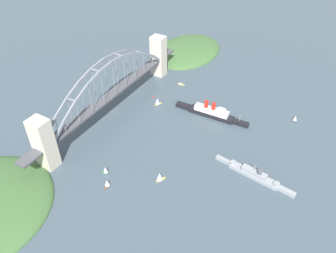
# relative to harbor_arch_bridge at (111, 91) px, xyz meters

# --- Properties ---
(ground_plane) EXTENTS (1400.00, 1400.00, 0.00)m
(ground_plane) POSITION_rel_harbor_arch_bridge_xyz_m (0.00, -0.00, -30.23)
(ground_plane) COLOR #3D4C56
(harbor_arch_bridge) EXTENTS (281.64, 19.17, 72.87)m
(harbor_arch_bridge) POSITION_rel_harbor_arch_bridge_xyz_m (0.00, 0.00, 0.00)
(harbor_arch_bridge) COLOR beige
(harbor_arch_bridge) RESTS_ON ground
(headland_west_shore) EXTENTS (136.49, 97.61, 22.33)m
(headland_west_shore) POSITION_rel_harbor_arch_bridge_xyz_m (-197.19, 0.95, -30.23)
(headland_west_shore) COLOR #3D6033
(headland_west_shore) RESTS_ON ground
(ocean_liner) EXTENTS (13.47, 95.87, 20.06)m
(ocean_liner) POSITION_rel_harbor_arch_bridge_xyz_m (-53.74, 109.82, -24.82)
(ocean_liner) COLOR black
(ocean_liner) RESTS_ON ground
(naval_cruiser) EXTENTS (15.85, 86.99, 17.80)m
(naval_cruiser) POSITION_rel_harbor_arch_bridge_xyz_m (17.12, 190.34, -27.03)
(naval_cruiser) COLOR gray
(naval_cruiser) RESTS_ON ground
(seaplane_taxiing_near_bridge) EXTENTS (9.18, 11.06, 5.13)m
(seaplane_taxiing_near_bridge) POSITION_rel_harbor_arch_bridge_xyz_m (23.71, -27.09, -27.98)
(seaplane_taxiing_near_bridge) COLOR #B7B7B2
(seaplane_taxiing_near_bridge) RESTS_ON ground
(small_boat_0) EXTENTS (8.34, 5.71, 8.37)m
(small_boat_0) POSITION_rel_harbor_arch_bridge_xyz_m (-96.03, 202.35, -26.32)
(small_boat_0) COLOR black
(small_boat_0) RESTS_ON ground
(small_boat_1) EXTENTS (10.23, 7.64, 10.85)m
(small_boat_1) POSITION_rel_harbor_arch_bridge_xyz_m (-40.73, 39.96, -25.18)
(small_boat_1) COLOR gold
(small_boat_1) RESTS_ON ground
(small_boat_2) EXTENTS (10.32, 7.93, 12.45)m
(small_boat_2) POSITION_rel_harbor_arch_bridge_xyz_m (69.60, 110.98, -24.46)
(small_boat_2) COLOR gold
(small_boat_2) RESTS_ON ground
(small_boat_3) EXTENTS (8.98, 5.62, 8.91)m
(small_boat_3) POSITION_rel_harbor_arch_bridge_xyz_m (101.63, 70.42, -26.07)
(small_boat_3) COLOR brown
(small_boat_3) RESTS_ON ground
(small_boat_4) EXTENTS (2.44, 10.98, 2.08)m
(small_boat_4) POSITION_rel_harbor_arch_bridge_xyz_m (-99.45, 42.47, -29.50)
(small_boat_4) COLOR gold
(small_boat_4) RESTS_ON ground
(small_boat_5) EXTENTS (6.81, 7.83, 9.55)m
(small_boat_5) POSITION_rel_harbor_arch_bridge_xyz_m (88.66, 58.12, -25.78)
(small_boat_5) COLOR #2D6B3D
(small_boat_5) RESTS_ON ground
(channel_marker_buoy) EXTENTS (2.20, 2.20, 2.75)m
(channel_marker_buoy) POSITION_rel_harbor_arch_bridge_xyz_m (-52.53, 26.25, -29.11)
(channel_marker_buoy) COLOR red
(channel_marker_buoy) RESTS_ON ground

